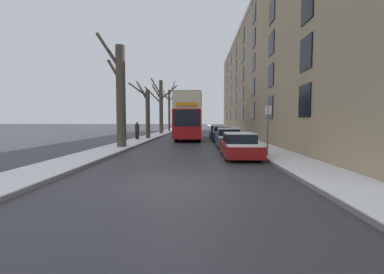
# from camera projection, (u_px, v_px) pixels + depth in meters

# --- Properties ---
(ground_plane) EXTENTS (320.00, 320.00, 0.00)m
(ground_plane) POSITION_uv_depth(u_px,v_px,m) (175.00, 183.00, 7.88)
(ground_plane) COLOR #38383D
(sidewalk_left) EXTENTS (2.17, 130.00, 0.16)m
(sidewalk_left) POSITION_uv_depth(u_px,v_px,m) (176.00, 129.00, 60.90)
(sidewalk_left) COLOR slate
(sidewalk_left) RESTS_ON ground
(sidewalk_right) EXTENTS (2.17, 130.00, 0.16)m
(sidewalk_right) POSITION_uv_depth(u_px,v_px,m) (218.00, 129.00, 60.60)
(sidewalk_right) COLOR slate
(sidewalk_right) RESTS_ON ground
(terrace_facade_right) EXTENTS (9.10, 50.51, 14.72)m
(terrace_facade_right) POSITION_uv_depth(u_px,v_px,m) (280.00, 77.00, 31.54)
(terrace_facade_right) COLOR tan
(terrace_facade_right) RESTS_ON ground
(bare_tree_left_0) EXTENTS (1.80, 2.71, 7.74)m
(bare_tree_left_0) POSITION_uv_depth(u_px,v_px,m) (120.00, 94.00, 17.54)
(bare_tree_left_0) COLOR #4C4238
(bare_tree_left_0) RESTS_ON ground
(bare_tree_left_1) EXTENTS (1.87, 2.67, 6.08)m
(bare_tree_left_1) POSITION_uv_depth(u_px,v_px,m) (147.00, 111.00, 26.50)
(bare_tree_left_1) COLOR #4C4238
(bare_tree_left_1) RESTS_ON ground
(bare_tree_left_2) EXTENTS (4.71, 3.26, 7.98)m
(bare_tree_left_2) POSITION_uv_depth(u_px,v_px,m) (161.00, 105.00, 36.93)
(bare_tree_left_2) COLOR #4C4238
(bare_tree_left_2) RESTS_ON ground
(bare_tree_left_3) EXTENTS (2.88, 2.75, 8.95)m
(bare_tree_left_3) POSITION_uv_depth(u_px,v_px,m) (169.00, 108.00, 45.97)
(bare_tree_left_3) COLOR #4C4238
(bare_tree_left_3) RESTS_ON ground
(double_decker_bus) EXTENTS (2.59, 10.05, 4.58)m
(double_decker_bus) POSITION_uv_depth(u_px,v_px,m) (189.00, 115.00, 26.95)
(double_decker_bus) COLOR red
(double_decker_bus) RESTS_ON ground
(parked_car_0) EXTENTS (1.77, 4.13, 1.31)m
(parked_car_0) POSITION_uv_depth(u_px,v_px,m) (240.00, 146.00, 13.48)
(parked_car_0) COLOR maroon
(parked_car_0) RESTS_ON ground
(parked_car_1) EXTENTS (1.70, 4.48, 1.41)m
(parked_car_1) POSITION_uv_depth(u_px,v_px,m) (228.00, 138.00, 18.77)
(parked_car_1) COLOR #474C56
(parked_car_1) RESTS_ON ground
(parked_car_2) EXTENTS (1.78, 4.18, 1.46)m
(parked_car_2) POSITION_uv_depth(u_px,v_px,m) (222.00, 134.00, 24.45)
(parked_car_2) COLOR navy
(parked_car_2) RESTS_ON ground
(parked_car_3) EXTENTS (1.84, 4.27, 1.42)m
(parked_car_3) POSITION_uv_depth(u_px,v_px,m) (218.00, 132.00, 30.21)
(parked_car_3) COLOR slate
(parked_car_3) RESTS_ON ground
(pedestrian_left_sidewalk) EXTENTS (0.40, 0.40, 1.85)m
(pedestrian_left_sidewalk) POSITION_uv_depth(u_px,v_px,m) (137.00, 130.00, 24.76)
(pedestrian_left_sidewalk) COLOR black
(pedestrian_left_sidewalk) RESTS_ON ground
(street_sign_post) EXTENTS (0.32, 0.07, 2.73)m
(street_sign_post) POSITION_uv_depth(u_px,v_px,m) (268.00, 128.00, 13.04)
(street_sign_post) COLOR #4C4F54
(street_sign_post) RESTS_ON ground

